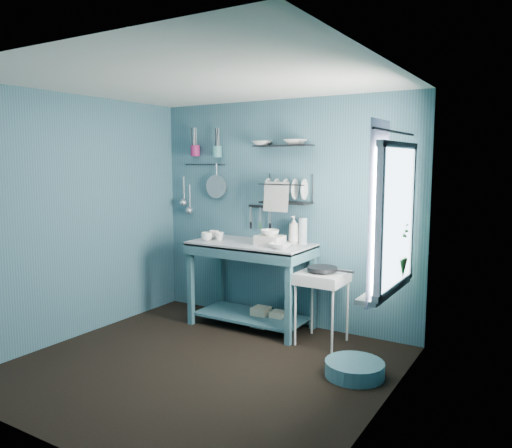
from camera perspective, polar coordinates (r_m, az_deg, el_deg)
The scene contains 36 objects.
floor at distance 4.68m, azimuth -6.19°, elevation -15.86°, with size 3.20×3.20×0.00m, color black.
ceiling at distance 4.36m, azimuth -6.65°, elevation 16.02°, with size 3.20×3.20×0.00m, color silver.
wall_back at distance 5.59m, azimuth 3.03°, elevation 1.25°, with size 3.20×3.20×0.00m, color #335B69.
wall_front at distance 3.30m, azimuth -22.58°, elevation -3.44°, with size 3.20×3.20×0.00m, color #335B69.
wall_left at distance 5.46m, azimuth -19.80°, elevation 0.69°, with size 3.00×3.00×0.00m, color #335B69.
wall_right at distance 3.60m, azimuth 14.18°, elevation -2.26°, with size 3.00×3.00×0.00m, color #335B69.
work_counter at distance 5.54m, azimuth -0.59°, elevation -6.96°, with size 1.34×0.67×0.95m, color #2E5761.
mug_left at distance 5.58m, azimuth -5.66°, elevation -1.44°, with size 0.12×0.12×0.10m, color white.
mug_mid at distance 5.60m, azimuth -4.22°, elevation -1.42°, with size 0.10×0.10×0.09m, color white.
mug_right at distance 5.71m, azimuth -4.85°, elevation -1.22°, with size 0.12×0.12×0.10m, color white.
wash_tub at distance 5.29m, azimuth 1.59°, elevation -1.86°, with size 0.28×0.22×0.10m, color silver.
tub_bowl at distance 5.28m, azimuth 1.59°, elevation -1.00°, with size 0.20×0.20×0.06m, color white.
soap_bottle at distance 5.39m, azimuth 4.33°, elevation -0.64°, with size 0.12×0.12×0.30m, color silver.
water_bottle at distance 5.36m, azimuth 5.37°, elevation -0.79°, with size 0.09×0.09×0.28m, color #AABABE.
counter_bowl at distance 5.09m, azimuth 2.82°, elevation -2.50°, with size 0.22×0.22×0.05m, color white.
hotplate_stand at distance 5.12m, azimuth 7.52°, elevation -9.48°, with size 0.46×0.46×0.73m, color silver.
frying_pan at distance 5.02m, azimuth 7.60°, elevation -5.08°, with size 0.30×0.30×0.04m, color black.
knife_strip at distance 5.69m, azimuth 0.54°, elevation 2.00°, with size 0.32×0.02×0.03m, color black.
dish_rack at distance 5.41m, azimuth 3.45°, elevation 4.04°, with size 0.55×0.24×0.32m, color black.
upper_shelf at distance 5.46m, azimuth 3.04°, elevation 8.92°, with size 0.70×0.18×0.01m, color black.
shelf_bowl_left at distance 5.58m, azimuth 0.68°, elevation 9.27°, with size 0.20×0.20×0.05m, color white.
shelf_bowl_right at distance 5.39m, azimuth 4.53°, elevation 9.88°, with size 0.23×0.23×0.06m, color white.
utensil_cup_magenta at distance 6.14m, azimuth -6.97°, elevation 8.31°, with size 0.11×0.11×0.13m, color #931B53.
utensil_cup_teal at distance 5.94m, azimuth -4.48°, elevation 8.24°, with size 0.11×0.11×0.13m, color teal.
colander at distance 6.00m, azimuth -4.57°, elevation 4.29°, with size 0.28×0.28×0.03m, color #AAACB2.
ladle_outer at distance 6.32m, azimuth -8.24°, elevation 4.01°, with size 0.01×0.01×0.30m, color #AAACB2.
ladle_inner at distance 6.26m, azimuth -7.58°, elevation 3.10°, with size 0.01×0.01×0.30m, color #AAACB2.
hook_rail at distance 6.11m, azimuth -5.88°, elevation 6.76°, with size 0.01×0.01×0.60m, color black.
window_glass at distance 4.01m, azimuth 15.95°, elevation 0.79°, with size 1.10×1.10×0.00m, color white.
windowsill at distance 4.14m, azimuth 14.52°, elevation -7.27°, with size 0.16×0.95×0.04m, color silver.
curtain at distance 3.74m, azimuth 13.78°, elevation 1.19°, with size 1.35×1.35×0.00m, color white.
curtain_rod at distance 4.01m, azimuth 15.64°, elevation 10.11°, with size 0.02×0.02×1.05m, color black.
potted_plant at distance 4.27m, azimuth 15.03°, elevation -3.01°, with size 0.29×0.29×0.52m, color #2B6227.
storage_tin_large at distance 5.63m, azimuth 0.57°, elevation -10.57°, with size 0.18×0.18×0.22m, color tan.
storage_tin_small at distance 5.56m, azimuth 2.53°, elevation -10.90°, with size 0.15×0.15×0.20m, color tan.
floor_basin at distance 4.51m, azimuth 11.20°, elevation -15.94°, with size 0.51×0.51×0.13m, color teal.
Camera 1 is at (2.64, -3.40, 1.83)m, focal length 35.00 mm.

